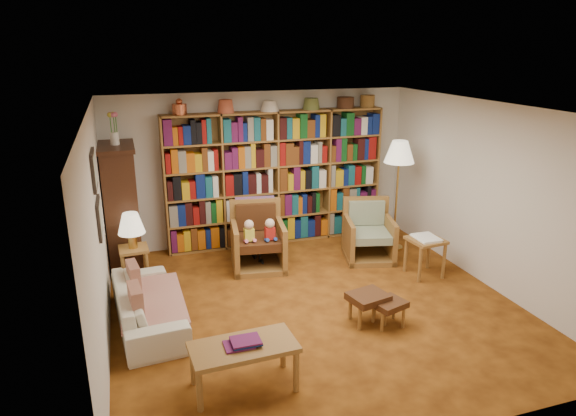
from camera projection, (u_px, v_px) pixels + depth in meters
name	position (u px, v px, depth m)	size (l,w,h in m)	color
floor	(314.00, 305.00, 6.60)	(5.00, 5.00, 0.00)	#965317
ceiling	(318.00, 109.00, 5.85)	(5.00, 5.00, 0.00)	silver
wall_back	(262.00, 168.00, 8.49)	(5.00, 5.00, 0.00)	silver
wall_front	(432.00, 309.00, 3.96)	(5.00, 5.00, 0.00)	silver
wall_left	(98.00, 235.00, 5.49)	(5.00, 5.00, 0.00)	silver
wall_right	(488.00, 195.00, 6.96)	(5.00, 5.00, 0.00)	silver
bookshelf	(276.00, 174.00, 8.42)	(3.60, 0.30, 2.42)	olive
curio_cabinet	(122.00, 206.00, 7.46)	(0.50, 0.95, 2.40)	#381B0F
framed_pictures	(97.00, 194.00, 5.65)	(0.03, 0.52, 0.97)	black
sofa	(148.00, 305.00, 6.08)	(0.68, 1.74, 0.51)	beige
sofa_throw	(152.00, 301.00, 6.08)	(0.73, 1.36, 0.04)	beige
cushion_left	(134.00, 279.00, 6.30)	(0.12, 0.37, 0.37)	maroon
cushion_right	(136.00, 305.00, 5.67)	(0.13, 0.40, 0.40)	maroon
side_table_lamp	(134.00, 257.00, 7.07)	(0.40, 0.40, 0.55)	olive
table_lamp	(131.00, 225.00, 6.92)	(0.36, 0.36, 0.50)	#B38939
armchair_leather	(256.00, 240.00, 7.71)	(0.89, 0.93, 0.99)	olive
armchair_sage	(366.00, 235.00, 8.03)	(0.91, 0.92, 0.91)	olive
wheelchair	(266.00, 235.00, 7.94)	(0.48, 0.67, 0.84)	black
floor_lamp	(399.00, 156.00, 7.99)	(0.47, 0.47, 1.78)	#B38939
side_table_papers	(426.00, 245.00, 7.33)	(0.51, 0.51, 0.59)	olive
footstool_a	(368.00, 299.00, 6.11)	(0.51, 0.46, 0.37)	#432812
footstool_b	(389.00, 305.00, 6.06)	(0.45, 0.41, 0.32)	#432812
coffee_table	(244.00, 350.00, 4.90)	(1.04, 0.55, 0.53)	olive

